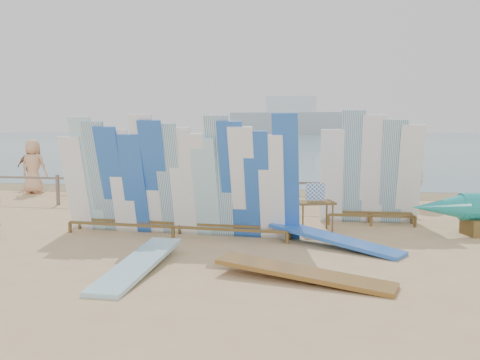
% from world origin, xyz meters
% --- Properties ---
extents(ground, '(160.00, 160.00, 0.00)m').
position_xyz_m(ground, '(0.00, 0.00, 0.00)').
color(ground, tan).
rests_on(ground, ground).
extents(ocean, '(320.00, 240.00, 0.02)m').
position_xyz_m(ocean, '(0.00, 128.00, 0.00)').
color(ocean, slate).
rests_on(ocean, ground).
extents(wet_sand_strip, '(40.00, 2.60, 0.01)m').
position_xyz_m(wet_sand_strip, '(0.00, 7.20, 0.00)').
color(wet_sand_strip, olive).
rests_on(wet_sand_strip, ground).
extents(distant_ship, '(45.00, 8.00, 14.00)m').
position_xyz_m(distant_ship, '(-12.00, 180.00, 5.31)').
color(distant_ship, '#999EA3').
rests_on(distant_ship, ocean).
extents(fence, '(12.08, 0.08, 0.90)m').
position_xyz_m(fence, '(0.00, 3.00, 0.63)').
color(fence, '#726056').
rests_on(fence, ground).
extents(main_surfboard_rack, '(5.19, 0.89, 2.57)m').
position_xyz_m(main_surfboard_rack, '(0.80, -0.56, 1.15)').
color(main_surfboard_rack, brown).
rests_on(main_surfboard_rack, ground).
extents(side_surfboard_rack, '(2.34, 0.82, 2.70)m').
position_xyz_m(side_surfboard_rack, '(4.93, 1.53, 1.21)').
color(side_surfboard_rack, brown).
rests_on(side_surfboard_rack, ground).
extents(vendor_table, '(0.95, 0.80, 1.07)m').
position_xyz_m(vendor_table, '(3.67, 0.48, 0.36)').
color(vendor_table, brown).
rests_on(vendor_table, ground).
extents(flat_board_b, '(0.60, 2.71, 0.25)m').
position_xyz_m(flat_board_b, '(1.02, -3.23, 0.00)').
color(flat_board_b, '#87C6D8').
rests_on(flat_board_b, ground).
extents(flat_board_d, '(2.64, 1.77, 0.34)m').
position_xyz_m(flat_board_d, '(4.09, -1.00, 0.00)').
color(flat_board_d, blue).
rests_on(flat_board_d, ground).
extents(flat_board_c, '(2.75, 1.20, 0.25)m').
position_xyz_m(flat_board_c, '(3.65, -3.28, 0.00)').
color(flat_board_c, brown).
rests_on(flat_board_c, ground).
extents(beach_chair_left, '(0.52, 0.55, 0.83)m').
position_xyz_m(beach_chair_left, '(1.51, 3.90, 0.24)').
color(beach_chair_left, '#B1121C').
rests_on(beach_chair_left, ground).
extents(beach_chair_right, '(0.54, 0.56, 0.79)m').
position_xyz_m(beach_chair_right, '(1.43, 4.29, 0.23)').
color(beach_chair_right, '#B1121C').
rests_on(beach_chair_right, ground).
extents(stroller, '(0.61, 0.80, 1.01)m').
position_xyz_m(stroller, '(1.30, 3.60, 0.40)').
color(stroller, '#B1121C').
rests_on(stroller, ground).
extents(beachgoer_7, '(0.52, 0.72, 1.76)m').
position_xyz_m(beachgoer_7, '(4.28, 5.88, 0.88)').
color(beachgoer_7, '#8C6042').
rests_on(beachgoer_7, ground).
extents(beachgoer_4, '(1.18, 0.87, 1.86)m').
position_xyz_m(beachgoer_4, '(0.84, 4.29, 0.93)').
color(beachgoer_4, '#8C6042').
rests_on(beachgoer_4, ground).
extents(beachgoer_1, '(0.54, 0.65, 1.56)m').
position_xyz_m(beachgoer_1, '(-3.96, 4.73, 0.78)').
color(beachgoer_1, '#8C6042').
rests_on(beachgoer_1, ground).
extents(beachgoer_10, '(0.58, 1.15, 1.88)m').
position_xyz_m(beachgoer_10, '(5.92, 5.53, 0.94)').
color(beachgoer_10, '#8C6042').
rests_on(beachgoer_10, ground).
extents(beachgoer_5, '(0.63, 1.49, 1.56)m').
position_xyz_m(beachgoer_5, '(-0.67, 7.10, 0.78)').
color(beachgoer_5, beige).
rests_on(beachgoer_5, ground).
extents(beachgoer_2, '(0.80, 0.42, 1.61)m').
position_xyz_m(beachgoer_2, '(-3.15, 4.47, 0.81)').
color(beachgoer_2, beige).
rests_on(beachgoer_2, ground).
extents(beachgoer_extra_1, '(0.97, 1.02, 1.68)m').
position_xyz_m(beachgoer_extra_1, '(-7.17, 6.59, 0.84)').
color(beachgoer_extra_1, '#8C6042').
rests_on(beachgoer_extra_1, ground).
extents(beachgoer_extra_0, '(1.12, 1.18, 1.79)m').
position_xyz_m(beachgoer_extra_0, '(6.26, 4.50, 0.89)').
color(beachgoer_extra_0, tan).
rests_on(beachgoer_extra_0, ground).
extents(beachgoer_11, '(1.52, 1.11, 1.58)m').
position_xyz_m(beachgoer_11, '(-4.56, 5.87, 0.79)').
color(beachgoer_11, beige).
rests_on(beachgoer_11, ground).
extents(beachgoer_9, '(1.07, 0.95, 1.58)m').
position_xyz_m(beachgoer_9, '(5.61, 5.64, 0.79)').
color(beachgoer_9, tan).
rests_on(beachgoer_9, ground).
extents(beachgoer_0, '(0.92, 0.44, 1.88)m').
position_xyz_m(beachgoer_0, '(-6.24, 5.28, 0.94)').
color(beachgoer_0, tan).
rests_on(beachgoer_0, ground).
extents(beachgoer_8, '(0.86, 0.53, 1.65)m').
position_xyz_m(beachgoer_8, '(4.65, 3.87, 0.82)').
color(beachgoer_8, beige).
rests_on(beachgoer_8, ground).
extents(beachgoer_6, '(0.89, 0.88, 1.73)m').
position_xyz_m(beachgoer_6, '(2.00, 5.22, 0.86)').
color(beachgoer_6, tan).
rests_on(beachgoer_6, ground).
extents(beachgoer_3, '(1.29, 0.69, 1.90)m').
position_xyz_m(beachgoer_3, '(-1.51, 5.24, 0.95)').
color(beachgoer_3, tan).
rests_on(beachgoer_3, ground).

